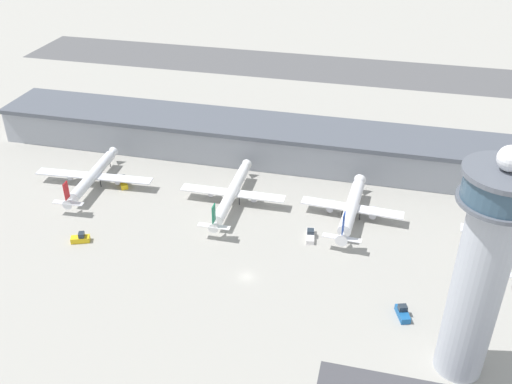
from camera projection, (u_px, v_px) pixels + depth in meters
The scene contains 11 objects.
ground_plane at pixel (247, 277), 157.82m from camera, with size 1000.00×1000.00×0.00m, color #9E9B93.
terminal_building at pixel (294, 144), 212.25m from camera, with size 230.55×25.00×14.28m.
runway_strip at pixel (331, 69), 306.33m from camera, with size 345.83×44.00×0.01m, color #515154.
control_tower at pixel (483, 267), 115.71m from camera, with size 16.19×16.19×56.19m.
airplane_gate_alpha at pixel (93, 176), 197.99m from camera, with size 42.12×38.88×11.81m.
airplane_gate_bravo at pixel (232, 193), 187.76m from camera, with size 35.25×42.20×11.83m.
airplane_gate_charlie at pixel (352, 208), 180.54m from camera, with size 32.71×37.69×12.86m.
service_truck_catering at pixel (81, 239), 171.37m from camera, with size 6.02×4.30×3.15m.
service_truck_fuel at pixel (310, 235), 173.17m from camera, with size 3.37×7.51×2.54m.
service_truck_baggage at pixel (403, 313), 143.96m from camera, with size 4.18×6.31×3.06m.
service_truck_water at pixel (123, 182), 200.35m from camera, with size 5.91×7.38×3.15m.
Camera 1 is at (31.98, -118.73, 101.73)m, focal length 40.00 mm.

